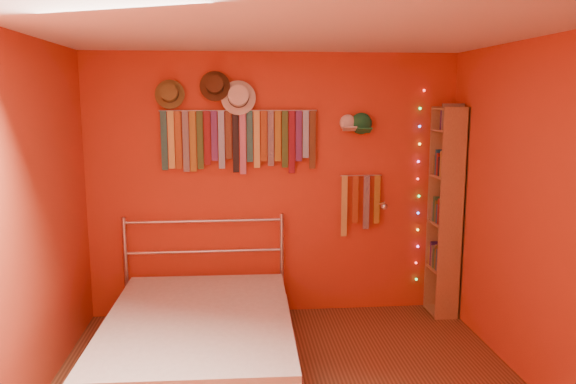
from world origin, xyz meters
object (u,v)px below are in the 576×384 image
object	(u,v)px
tie_rack	(238,138)
bed	(199,340)
bookshelf	(449,211)
reading_lamp	(383,206)

from	to	relation	value
tie_rack	bed	xyz separation A→B (m)	(-0.33, -1.07, -1.49)
bookshelf	bed	bearing A→B (deg)	-158.41
bed	tie_rack	bearing A→B (deg)	74.15
reading_lamp	tie_rack	bearing A→B (deg)	173.76
tie_rack	bed	bearing A→B (deg)	-107.23
tie_rack	bed	world-z (taller)	tie_rack
reading_lamp	bookshelf	distance (m)	0.64
bookshelf	bed	distance (m)	2.62
tie_rack	reading_lamp	xyz separation A→B (m)	(1.35, -0.15, -0.64)
bed	reading_lamp	bearing A→B (deg)	30.24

